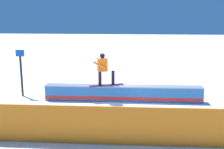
# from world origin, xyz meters

# --- Properties ---
(ground_plane) EXTENTS (120.00, 120.00, 0.00)m
(ground_plane) POSITION_xyz_m (0.00, 0.00, 0.00)
(ground_plane) COLOR white
(grind_box) EXTENTS (6.85, 0.88, 0.68)m
(grind_box) POSITION_xyz_m (0.00, 0.00, 0.31)
(grind_box) COLOR #2A6CB6
(grind_box) RESTS_ON ground_plane
(snowboarder) EXTENTS (1.54, 0.91, 1.42)m
(snowboarder) POSITION_xyz_m (0.84, 0.09, 1.45)
(snowboarder) COLOR #26172A
(snowboarder) RESTS_ON grind_box
(safety_fence) EXTENTS (13.18, 0.78, 1.12)m
(safety_fence) POSITION_xyz_m (0.00, 4.20, 0.56)
(safety_fence) COLOR orange
(safety_fence) RESTS_ON ground_plane
(trail_marker) EXTENTS (0.40, 0.10, 2.16)m
(trail_marker) POSITION_xyz_m (4.72, -0.20, 1.15)
(trail_marker) COLOR #262628
(trail_marker) RESTS_ON ground_plane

